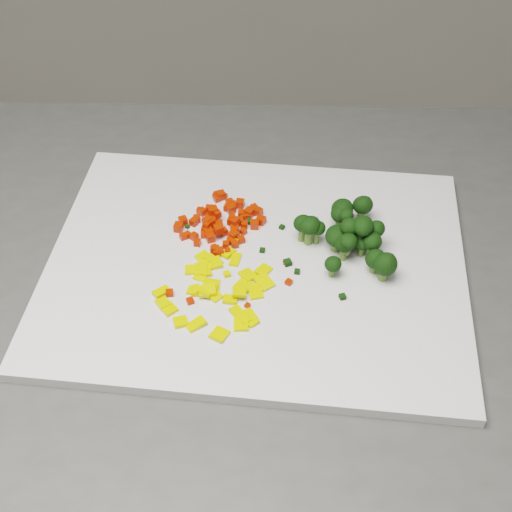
{
  "coord_description": "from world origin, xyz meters",
  "views": [
    {
      "loc": [
        -0.03,
        -0.35,
        1.53
      ],
      "look_at": [
        -0.04,
        0.26,
        0.92
      ],
      "focal_mm": 50.0,
      "sensor_mm": 36.0,
      "label": 1
    }
  ],
  "objects_px": {
    "counter_block": "(272,468)",
    "pepper_pile": "(217,288)",
    "cutting_board": "(256,266)",
    "carrot_pile": "(217,215)",
    "broccoli_pile": "(356,228)"
  },
  "relations": [
    {
      "from": "carrot_pile",
      "to": "pepper_pile",
      "type": "distance_m",
      "value": 0.12
    },
    {
      "from": "counter_block",
      "to": "pepper_pile",
      "type": "xyz_separation_m",
      "value": [
        -0.07,
        -0.03,
        0.47
      ]
    },
    {
      "from": "counter_block",
      "to": "carrot_pile",
      "type": "bearing_deg",
      "value": 131.35
    },
    {
      "from": "counter_block",
      "to": "cutting_board",
      "type": "xyz_separation_m",
      "value": [
        -0.03,
        0.02,
        0.46
      ]
    },
    {
      "from": "pepper_pile",
      "to": "broccoli_pile",
      "type": "height_order",
      "value": "broccoli_pile"
    },
    {
      "from": "counter_block",
      "to": "pepper_pile",
      "type": "relative_size",
      "value": 8.46
    },
    {
      "from": "cutting_board",
      "to": "carrot_pile",
      "type": "height_order",
      "value": "carrot_pile"
    },
    {
      "from": "cutting_board",
      "to": "carrot_pile",
      "type": "xyz_separation_m",
      "value": [
        -0.05,
        0.07,
        0.02
      ]
    },
    {
      "from": "counter_block",
      "to": "cutting_board",
      "type": "bearing_deg",
      "value": 144.22
    },
    {
      "from": "counter_block",
      "to": "cutting_board",
      "type": "height_order",
      "value": "cutting_board"
    },
    {
      "from": "counter_block",
      "to": "carrot_pile",
      "type": "distance_m",
      "value": 0.49
    },
    {
      "from": "carrot_pile",
      "to": "broccoli_pile",
      "type": "height_order",
      "value": "broccoli_pile"
    },
    {
      "from": "cutting_board",
      "to": "carrot_pile",
      "type": "bearing_deg",
      "value": 126.37
    },
    {
      "from": "cutting_board",
      "to": "pepper_pile",
      "type": "distance_m",
      "value": 0.07
    },
    {
      "from": "carrot_pile",
      "to": "pepper_pile",
      "type": "bearing_deg",
      "value": -87.78
    }
  ]
}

